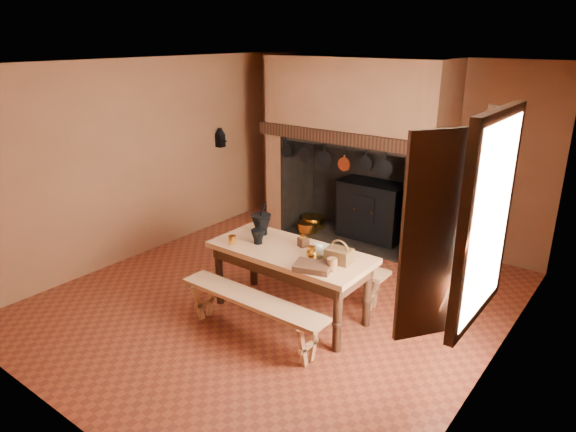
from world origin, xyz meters
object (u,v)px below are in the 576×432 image
object	(u,v)px
iron_range	(372,210)
mixing_bowl	(321,252)
coffee_grinder	(303,241)
wicker_basket	(339,255)
bench_front	(252,308)
work_table	(290,260)

from	to	relation	value
iron_range	mixing_bowl	size ratio (longest dim) A/B	5.67
coffee_grinder	wicker_basket	size ratio (longest dim) A/B	0.58
bench_front	wicker_basket	distance (m)	1.07
mixing_bowl	bench_front	bearing A→B (deg)	-114.62
iron_range	bench_front	bearing A→B (deg)	-83.51
iron_range	mixing_bowl	distance (m)	2.67
work_table	mixing_bowl	bearing A→B (deg)	15.73
iron_range	coffee_grinder	size ratio (longest dim) A/B	9.83
iron_range	wicker_basket	size ratio (longest dim) A/B	5.70
bench_front	coffee_grinder	bearing A→B (deg)	86.32
work_table	bench_front	bearing A→B (deg)	-90.00
bench_front	mixing_bowl	world-z (taller)	mixing_bowl
work_table	coffee_grinder	distance (m)	0.26
coffee_grinder	wicker_basket	world-z (taller)	wicker_basket
bench_front	wicker_basket	world-z (taller)	wicker_basket
mixing_bowl	wicker_basket	bearing A→B (deg)	-11.12
bench_front	work_table	bearing A→B (deg)	90.00
iron_range	coffee_grinder	bearing A→B (deg)	-80.10
work_table	coffee_grinder	world-z (taller)	coffee_grinder
work_table	coffee_grinder	xyz separation A→B (m)	(0.05, 0.17, 0.19)
bench_front	iron_range	bearing A→B (deg)	96.49
work_table	iron_range	bearing A→B (deg)	98.12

